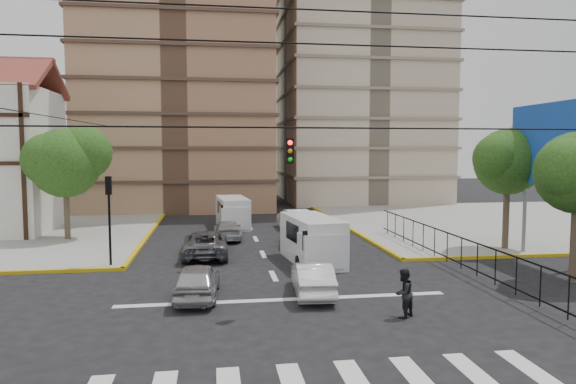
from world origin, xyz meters
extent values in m
plane|color=black|center=(0.00, 0.00, 0.00)|extent=(160.00, 160.00, 0.00)
cube|color=gray|center=(20.00, 20.00, 0.07)|extent=(26.00, 26.00, 0.15)
cube|color=silver|center=(0.00, -6.00, 0.01)|extent=(12.00, 2.40, 0.01)
cube|color=silver|center=(0.00, 1.20, 0.01)|extent=(13.00, 0.40, 0.01)
cylinder|color=slate|center=(14.50, 4.00, 2.15)|extent=(0.20, 0.20, 4.00)
cylinder|color=slate|center=(14.50, 8.00, 2.15)|extent=(0.20, 0.20, 4.00)
cube|color=silver|center=(14.50, 6.00, 6.15)|extent=(0.25, 6.00, 4.00)
cube|color=blue|center=(14.30, 6.00, 6.15)|extent=(0.08, 6.20, 4.20)
cylinder|color=#473828|center=(13.00, 2.00, 2.10)|extent=(0.36, 0.36, 4.20)
sphere|color=#1D4012|center=(12.28, 1.70, 5.03)|extent=(2.70, 2.70, 2.70)
cylinder|color=#473828|center=(14.00, 9.00, 2.24)|extent=(0.36, 0.36, 4.48)
sphere|color=#1D4012|center=(14.00, 9.00, 5.16)|extent=(3.80, 3.80, 3.80)
sphere|color=#1D4012|center=(14.95, 9.30, 5.73)|extent=(3.04, 3.04, 3.04)
sphere|color=#1D4012|center=(13.24, 8.70, 5.35)|extent=(2.85, 2.85, 2.85)
cylinder|color=#473828|center=(-12.00, 16.00, 2.10)|extent=(0.36, 0.36, 4.20)
sphere|color=#1D4012|center=(-12.00, 16.00, 5.00)|extent=(4.40, 4.40, 4.40)
sphere|color=#1D4012|center=(-10.90, 16.30, 5.67)|extent=(3.52, 3.52, 3.52)
sphere|color=#1D4012|center=(-12.88, 15.70, 5.22)|extent=(3.30, 3.30, 3.30)
cylinder|color=black|center=(-7.80, 7.80, 1.90)|extent=(0.12, 0.12, 3.50)
cube|color=black|center=(-7.80, 7.80, 4.10)|extent=(0.28, 0.22, 0.90)
sphere|color=#FF0C0C|center=(-7.80, 7.80, 4.40)|extent=(0.17, 0.17, 0.17)
cube|color=black|center=(0.00, 0.00, 5.80)|extent=(0.28, 0.22, 0.90)
cylinder|color=black|center=(0.00, -9.00, 6.25)|extent=(18.00, 0.03, 0.03)
cube|color=silver|center=(2.33, 7.64, 1.19)|extent=(2.70, 5.39, 2.38)
cube|color=silver|center=(2.33, 5.58, 1.03)|extent=(2.10, 1.48, 1.65)
cube|color=black|center=(2.33, 5.22, 1.60)|extent=(1.91, 0.34, 0.93)
cylinder|color=black|center=(1.35, 5.99, 0.36)|extent=(0.25, 0.72, 0.72)
cylinder|color=black|center=(3.31, 5.99, 0.36)|extent=(0.25, 0.72, 0.72)
cylinder|color=black|center=(1.35, 9.30, 0.36)|extent=(0.25, 0.72, 0.72)
cylinder|color=black|center=(3.31, 9.30, 0.36)|extent=(0.25, 0.72, 0.72)
cube|color=silver|center=(-1.31, 20.20, 1.14)|extent=(2.47, 5.11, 2.27)
cube|color=silver|center=(-1.31, 18.22, 0.99)|extent=(1.99, 1.37, 1.58)
cube|color=black|center=(-1.31, 17.87, 1.53)|extent=(1.83, 0.28, 0.89)
cylinder|color=black|center=(-2.24, 18.62, 0.35)|extent=(0.25, 0.69, 0.69)
cylinder|color=black|center=(-0.37, 18.62, 0.35)|extent=(0.25, 0.69, 0.69)
cylinder|color=black|center=(-2.24, 21.78, 0.35)|extent=(0.25, 0.69, 0.69)
cylinder|color=black|center=(-0.37, 21.78, 0.35)|extent=(0.25, 0.69, 0.69)
imported|color=#AEADB2|center=(-3.39, 1.90, 0.70)|extent=(1.92, 4.22, 1.40)
imported|color=white|center=(1.20, 1.70, 0.68)|extent=(1.74, 4.21, 1.36)
imported|color=slate|center=(-3.18, 9.90, 0.72)|extent=(2.39, 5.16, 1.43)
imported|color=#AFB0B4|center=(-1.82, 15.10, 0.62)|extent=(1.75, 4.26, 1.23)
imported|color=#28282B|center=(2.35, 12.88, 0.73)|extent=(2.31, 4.51, 1.47)
imported|color=white|center=(3.18, 18.55, 0.77)|extent=(2.27, 4.83, 1.53)
imported|color=black|center=(3.80, -1.49, 0.86)|extent=(1.06, 1.02, 1.72)
camera|label=1|loc=(-2.73, -18.24, 5.85)|focal=32.00mm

